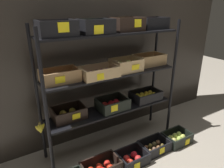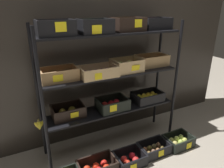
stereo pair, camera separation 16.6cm
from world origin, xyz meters
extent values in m
plane|color=gray|center=(0.00, 0.00, 0.00)|extent=(10.00, 10.00, 0.00)
cube|color=#2D2823|center=(0.00, 0.37, 1.25)|extent=(3.91, 0.12, 2.50)
cylinder|color=black|center=(-0.75, -0.17, 0.71)|extent=(0.03, 0.03, 1.42)
cylinder|color=black|center=(0.75, -0.17, 0.71)|extent=(0.03, 0.03, 1.42)
cylinder|color=black|center=(-0.75, 0.17, 0.71)|extent=(0.03, 0.03, 1.42)
cylinder|color=black|center=(0.75, 0.17, 0.71)|extent=(0.03, 0.03, 1.42)
cube|color=black|center=(0.00, 0.00, 0.46)|extent=(1.47, 0.30, 0.02)
cube|color=black|center=(0.00, 0.00, 0.89)|extent=(1.47, 0.30, 0.02)
cube|color=black|center=(0.00, 0.00, 1.31)|extent=(1.47, 0.30, 0.02)
cube|color=black|center=(-0.49, 0.05, 0.48)|extent=(0.33, 0.23, 0.01)
cube|color=black|center=(-0.49, -0.06, 0.54)|extent=(0.33, 0.02, 0.11)
cube|color=black|center=(-0.49, 0.16, 0.54)|extent=(0.33, 0.02, 0.11)
cube|color=black|center=(-0.65, 0.05, 0.54)|extent=(0.02, 0.20, 0.11)
cube|color=black|center=(-0.33, 0.05, 0.54)|extent=(0.02, 0.20, 0.11)
sphere|color=#E5B252|center=(-0.55, 0.02, 0.52)|extent=(0.07, 0.07, 0.07)
sphere|color=#DBC24D|center=(-0.44, 0.02, 0.52)|extent=(0.07, 0.07, 0.07)
sphere|color=gold|center=(-0.54, 0.08, 0.52)|extent=(0.07, 0.07, 0.07)
sphere|color=gold|center=(-0.44, 0.08, 0.52)|extent=(0.07, 0.07, 0.07)
cube|color=yellow|center=(-0.45, -0.07, 0.53)|extent=(0.08, 0.01, 0.07)
cube|color=black|center=(0.00, -0.01, 0.48)|extent=(0.33, 0.25, 0.01)
cube|color=black|center=(0.00, -0.13, 0.54)|extent=(0.33, 0.02, 0.11)
cube|color=black|center=(0.00, 0.11, 0.54)|extent=(0.33, 0.02, 0.11)
cube|color=black|center=(-0.16, -0.01, 0.54)|extent=(0.02, 0.22, 0.11)
cube|color=black|center=(0.15, -0.01, 0.54)|extent=(0.02, 0.22, 0.11)
sphere|color=red|center=(-0.09, -0.05, 0.52)|extent=(0.07, 0.07, 0.07)
sphere|color=red|center=(0.00, -0.05, 0.52)|extent=(0.07, 0.07, 0.07)
sphere|color=red|center=(0.07, -0.05, 0.52)|extent=(0.07, 0.07, 0.07)
sphere|color=red|center=(-0.08, 0.03, 0.52)|extent=(0.07, 0.07, 0.07)
sphere|color=red|center=(0.00, 0.02, 0.52)|extent=(0.07, 0.07, 0.07)
sphere|color=red|center=(0.07, 0.03, 0.52)|extent=(0.07, 0.07, 0.07)
cube|color=yellow|center=(-0.05, -0.14, 0.55)|extent=(0.08, 0.01, 0.07)
cube|color=black|center=(0.47, -0.02, 0.48)|extent=(0.36, 0.24, 0.01)
cube|color=black|center=(0.47, -0.13, 0.54)|extent=(0.36, 0.02, 0.10)
cube|color=black|center=(0.47, 0.09, 0.54)|extent=(0.36, 0.02, 0.10)
cube|color=black|center=(0.30, -0.02, 0.54)|extent=(0.02, 0.20, 0.10)
cube|color=black|center=(0.65, -0.02, 0.54)|extent=(0.02, 0.20, 0.10)
ellipsoid|color=yellow|center=(0.37, -0.05, 0.52)|extent=(0.06, 0.06, 0.08)
ellipsoid|color=yellow|center=(0.44, -0.06, 0.52)|extent=(0.06, 0.06, 0.08)
ellipsoid|color=yellow|center=(0.50, -0.05, 0.52)|extent=(0.06, 0.06, 0.08)
ellipsoid|color=yellow|center=(0.57, -0.05, 0.52)|extent=(0.06, 0.06, 0.08)
ellipsoid|color=yellow|center=(0.38, 0.02, 0.52)|extent=(0.06, 0.06, 0.08)
ellipsoid|color=yellow|center=(0.44, 0.02, 0.52)|extent=(0.06, 0.06, 0.08)
ellipsoid|color=yellow|center=(0.51, 0.02, 0.52)|extent=(0.06, 0.06, 0.08)
ellipsoid|color=yellow|center=(0.58, 0.02, 0.52)|extent=(0.06, 0.06, 0.08)
cube|color=#A87F51|center=(-0.55, 0.03, 0.90)|extent=(0.35, 0.23, 0.01)
cube|color=#A87F51|center=(-0.55, -0.08, 0.96)|extent=(0.35, 0.02, 0.11)
cube|color=#A87F51|center=(-0.55, 0.13, 0.96)|extent=(0.35, 0.02, 0.11)
cube|color=#A87F51|center=(-0.72, 0.03, 0.96)|extent=(0.02, 0.19, 0.11)
cube|color=#A87F51|center=(-0.38, 0.03, 0.96)|extent=(0.02, 0.19, 0.11)
sphere|color=orange|center=(-0.65, 0.00, 0.94)|extent=(0.06, 0.06, 0.06)
sphere|color=orange|center=(-0.58, -0.01, 0.94)|extent=(0.06, 0.06, 0.06)
sphere|color=orange|center=(-0.52, 0.00, 0.94)|extent=(0.06, 0.06, 0.06)
sphere|color=orange|center=(-0.46, -0.01, 0.94)|extent=(0.06, 0.06, 0.06)
sphere|color=orange|center=(-0.64, 0.06, 0.94)|extent=(0.06, 0.06, 0.06)
sphere|color=orange|center=(-0.58, 0.06, 0.94)|extent=(0.06, 0.06, 0.06)
sphere|color=orange|center=(-0.52, 0.06, 0.94)|extent=(0.06, 0.06, 0.06)
sphere|color=orange|center=(-0.46, 0.06, 0.94)|extent=(0.06, 0.06, 0.06)
cube|color=yellow|center=(-0.58, -0.09, 0.95)|extent=(0.09, 0.01, 0.06)
cube|color=tan|center=(-0.17, -0.04, 0.90)|extent=(0.38, 0.24, 0.01)
cube|color=tan|center=(-0.17, -0.15, 0.95)|extent=(0.38, 0.02, 0.09)
cube|color=tan|center=(-0.17, 0.07, 0.95)|extent=(0.38, 0.02, 0.09)
cube|color=tan|center=(-0.35, -0.04, 0.95)|extent=(0.02, 0.20, 0.09)
cube|color=tan|center=(0.01, -0.04, 0.95)|extent=(0.02, 0.20, 0.09)
sphere|color=#5F1A47|center=(-0.29, -0.09, 0.93)|extent=(0.05, 0.05, 0.05)
sphere|color=#6B2259|center=(-0.23, -0.09, 0.93)|extent=(0.05, 0.05, 0.05)
sphere|color=#602454|center=(-0.18, -0.09, 0.93)|extent=(0.05, 0.05, 0.05)
sphere|color=#573056|center=(-0.11, -0.09, 0.93)|extent=(0.05, 0.05, 0.05)
sphere|color=#621C52|center=(-0.05, -0.09, 0.93)|extent=(0.05, 0.05, 0.05)
sphere|color=#572B59|center=(-0.30, -0.04, 0.93)|extent=(0.05, 0.05, 0.05)
sphere|color=#63295A|center=(-0.23, -0.04, 0.93)|extent=(0.05, 0.05, 0.05)
sphere|color=#6A184D|center=(-0.17, -0.04, 0.93)|extent=(0.05, 0.05, 0.05)
sphere|color=#572A56|center=(-0.11, -0.04, 0.93)|extent=(0.05, 0.05, 0.05)
sphere|color=#5A1D47|center=(-0.05, -0.03, 0.93)|extent=(0.05, 0.05, 0.05)
sphere|color=#6D215C|center=(-0.29, 0.02, 0.93)|extent=(0.05, 0.05, 0.05)
sphere|color=#552847|center=(-0.23, 0.01, 0.93)|extent=(0.05, 0.05, 0.05)
sphere|color=#592847|center=(-0.17, 0.01, 0.93)|extent=(0.05, 0.05, 0.05)
sphere|color=#66204D|center=(-0.11, 0.02, 0.93)|extent=(0.05, 0.05, 0.05)
sphere|color=#641C51|center=(-0.06, 0.01, 0.93)|extent=(0.05, 0.05, 0.05)
cube|color=yellow|center=(-0.22, -0.16, 0.94)|extent=(0.07, 0.01, 0.06)
cube|color=tan|center=(0.17, -0.01, 0.90)|extent=(0.31, 0.24, 0.01)
cube|color=tan|center=(0.17, -0.12, 0.97)|extent=(0.31, 0.02, 0.12)
cube|color=tan|center=(0.17, 0.10, 0.97)|extent=(0.31, 0.02, 0.12)
cube|color=tan|center=(0.02, -0.01, 0.97)|extent=(0.02, 0.21, 0.12)
cube|color=tan|center=(0.32, -0.01, 0.97)|extent=(0.02, 0.21, 0.12)
ellipsoid|color=tan|center=(0.12, -0.04, 0.95)|extent=(0.07, 0.07, 0.09)
ellipsoid|color=tan|center=(0.23, -0.05, 0.95)|extent=(0.07, 0.07, 0.09)
ellipsoid|color=#A6B052|center=(0.12, 0.03, 0.95)|extent=(0.07, 0.07, 0.09)
ellipsoid|color=#BCBF52|center=(0.23, 0.02, 0.95)|extent=(0.07, 0.07, 0.09)
cube|color=yellow|center=(0.21, -0.13, 0.96)|extent=(0.10, 0.01, 0.07)
cube|color=tan|center=(0.55, 0.05, 0.90)|extent=(0.36, 0.23, 0.01)
cube|color=tan|center=(0.55, -0.06, 0.97)|extent=(0.36, 0.02, 0.12)
cube|color=tan|center=(0.55, 0.15, 0.97)|extent=(0.36, 0.02, 0.12)
cube|color=tan|center=(0.38, 0.05, 0.97)|extent=(0.02, 0.19, 0.12)
cube|color=tan|center=(0.72, 0.05, 0.97)|extent=(0.02, 0.19, 0.12)
sphere|color=orange|center=(0.47, 0.02, 0.94)|extent=(0.07, 0.07, 0.07)
sphere|color=orange|center=(0.55, 0.02, 0.94)|extent=(0.07, 0.07, 0.07)
sphere|color=orange|center=(0.63, 0.02, 0.94)|extent=(0.07, 0.07, 0.07)
sphere|color=orange|center=(0.47, 0.08, 0.94)|extent=(0.07, 0.07, 0.07)
sphere|color=orange|center=(0.55, 0.07, 0.94)|extent=(0.07, 0.07, 0.07)
sphere|color=orange|center=(0.63, 0.07, 0.94)|extent=(0.07, 0.07, 0.07)
cube|color=black|center=(-0.55, 0.00, 1.32)|extent=(0.32, 0.25, 0.01)
cube|color=black|center=(-0.55, -0.12, 1.39)|extent=(0.32, 0.02, 0.12)
cube|color=black|center=(-0.55, 0.12, 1.39)|extent=(0.32, 0.02, 0.12)
cube|color=black|center=(-0.70, 0.00, 1.39)|extent=(0.02, 0.22, 0.12)
cube|color=black|center=(-0.40, 0.00, 1.39)|extent=(0.02, 0.22, 0.12)
ellipsoid|color=brown|center=(-0.63, -0.04, 1.36)|extent=(0.05, 0.05, 0.07)
ellipsoid|color=brown|center=(-0.58, -0.04, 1.36)|extent=(0.05, 0.05, 0.07)
ellipsoid|color=brown|center=(-0.52, -0.04, 1.36)|extent=(0.05, 0.05, 0.07)
ellipsoid|color=brown|center=(-0.46, -0.04, 1.36)|extent=(0.05, 0.05, 0.07)
ellipsoid|color=brown|center=(-0.63, 0.04, 1.36)|extent=(0.05, 0.05, 0.07)
ellipsoid|color=brown|center=(-0.58, 0.04, 1.36)|extent=(0.05, 0.05, 0.07)
ellipsoid|color=brown|center=(-0.52, 0.04, 1.36)|extent=(0.05, 0.05, 0.07)
ellipsoid|color=brown|center=(-0.46, 0.05, 1.36)|extent=(0.05, 0.05, 0.07)
cube|color=yellow|center=(-0.53, -0.13, 1.40)|extent=(0.09, 0.00, 0.08)
cube|color=black|center=(-0.18, -0.01, 1.32)|extent=(0.31, 0.24, 0.01)
cube|color=black|center=(-0.18, -0.12, 1.39)|extent=(0.31, 0.02, 0.12)
cube|color=black|center=(-0.18, 0.10, 1.39)|extent=(0.31, 0.02, 0.12)
cube|color=black|center=(-0.33, -0.01, 1.39)|extent=(0.02, 0.21, 0.12)
cube|color=black|center=(-0.04, -0.01, 1.39)|extent=(0.02, 0.21, 0.12)
sphere|color=#82B648|center=(-0.23, -0.05, 1.36)|extent=(0.07, 0.07, 0.07)
sphere|color=#97BF3D|center=(-0.13, -0.04, 1.36)|extent=(0.07, 0.07, 0.07)
sphere|color=#98B149|center=(-0.24, 0.03, 1.36)|extent=(0.07, 0.07, 0.07)
sphere|color=#8BC43B|center=(-0.13, 0.02, 1.36)|extent=(0.07, 0.07, 0.07)
cube|color=yellow|center=(-0.21, -0.13, 1.36)|extent=(0.09, 0.01, 0.08)
cube|color=black|center=(0.19, 0.02, 1.32)|extent=(0.32, 0.24, 0.01)
cube|color=black|center=(0.19, -0.09, 1.39)|extent=(0.32, 0.02, 0.13)
cube|color=black|center=(0.19, 0.14, 1.39)|extent=(0.32, 0.02, 0.13)
cube|color=black|center=(0.04, 0.02, 1.39)|extent=(0.02, 0.21, 0.13)
cube|color=black|center=(0.34, 0.02, 1.39)|extent=(0.02, 0.21, 0.13)
sphere|color=gold|center=(0.14, -0.02, 1.36)|extent=(0.07, 0.07, 0.07)
sphere|color=gold|center=(0.25, -0.01, 1.36)|extent=(0.07, 0.07, 0.07)
sphere|color=#DDC94D|center=(0.14, 0.06, 1.36)|extent=(0.07, 0.07, 0.07)
sphere|color=#D5C34F|center=(0.24, 0.05, 1.36)|extent=(0.07, 0.07, 0.07)
cube|color=yellow|center=(0.24, -0.10, 1.40)|extent=(0.08, 0.01, 0.08)
cube|color=black|center=(0.55, 0.04, 1.32)|extent=(0.33, 0.22, 0.01)
cube|color=black|center=(0.55, -0.06, 1.39)|extent=(0.33, 0.02, 0.11)
cube|color=black|center=(0.55, 0.14, 1.39)|extent=(0.33, 0.02, 0.11)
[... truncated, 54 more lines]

